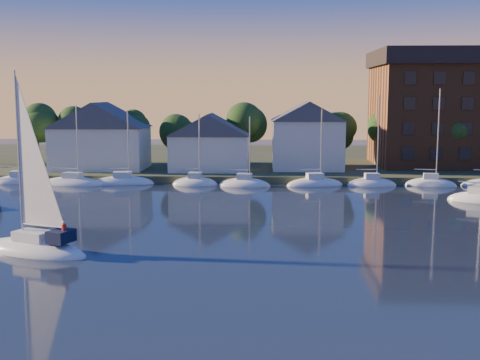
# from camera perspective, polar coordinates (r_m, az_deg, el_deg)

# --- Properties ---
(ground) EXTENTS (260.00, 260.00, 0.00)m
(ground) POSITION_cam_1_polar(r_m,az_deg,el_deg) (30.72, -1.02, -14.32)
(ground) COLOR black
(ground) RESTS_ON ground
(shoreline_land) EXTENTS (160.00, 50.00, 2.00)m
(shoreline_land) POSITION_cam_1_polar(r_m,az_deg,el_deg) (104.02, 1.32, 1.62)
(shoreline_land) COLOR #303D23
(shoreline_land) RESTS_ON ground
(wooden_dock) EXTENTS (120.00, 3.00, 1.00)m
(wooden_dock) POSITION_cam_1_polar(r_m,az_deg,el_deg) (81.21, 1.06, -0.20)
(wooden_dock) COLOR brown
(wooden_dock) RESTS_ON ground
(clubhouse_west) EXTENTS (13.65, 9.45, 9.64)m
(clubhouse_west) POSITION_cam_1_polar(r_m,az_deg,el_deg) (89.71, -13.08, 4.19)
(clubhouse_west) COLOR silver
(clubhouse_west) RESTS_ON shoreline_land
(clubhouse_centre) EXTENTS (11.55, 8.40, 8.08)m
(clubhouse_centre) POSITION_cam_1_polar(r_m,az_deg,el_deg) (85.94, -2.87, 3.69)
(clubhouse_centre) COLOR silver
(clubhouse_centre) RESTS_ON shoreline_land
(clubhouse_east) EXTENTS (10.50, 8.40, 9.80)m
(clubhouse_east) POSITION_cam_1_polar(r_m,az_deg,el_deg) (87.77, 6.41, 4.31)
(clubhouse_east) COLOR silver
(clubhouse_east) RESTS_ON shoreline_land
(condo_block) EXTENTS (31.00, 17.00, 17.40)m
(condo_block) POSITION_cam_1_polar(r_m,az_deg,el_deg) (98.77, 21.50, 6.42)
(condo_block) COLOR brown
(condo_block) RESTS_ON shoreline_land
(tree_line) EXTENTS (93.40, 5.40, 8.90)m
(tree_line) POSITION_cam_1_polar(r_m,az_deg,el_deg) (91.46, 2.47, 5.24)
(tree_line) COLOR #382819
(tree_line) RESTS_ON shoreline_land
(moored_fleet) EXTENTS (87.50, 2.40, 12.05)m
(moored_fleet) POSITION_cam_1_polar(r_m,az_deg,el_deg) (78.23, 1.01, -0.45)
(moored_fleet) COLOR silver
(moored_fleet) RESTS_ON ground
(hero_sailboat) EXTENTS (9.87, 6.14, 14.59)m
(hero_sailboat) POSITION_cam_1_polar(r_m,az_deg,el_deg) (47.62, -18.89, -5.84)
(hero_sailboat) COLOR silver
(hero_sailboat) RESTS_ON ground
(drifting_sailboat_right) EXTENTS (6.32, 4.47, 9.94)m
(drifting_sailboat_right) POSITION_cam_1_polar(r_m,az_deg,el_deg) (71.25, 21.44, -1.85)
(drifting_sailboat_right) COLOR silver
(drifting_sailboat_right) RESTS_ON ground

